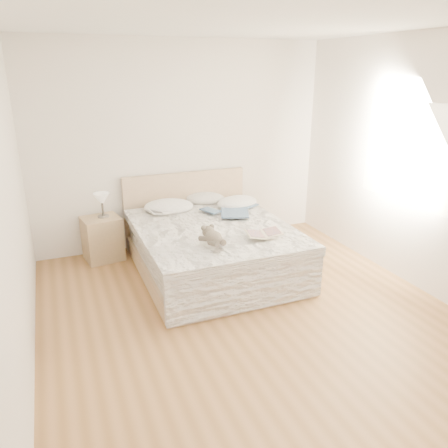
{
  "coord_description": "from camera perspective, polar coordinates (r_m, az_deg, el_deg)",
  "views": [
    {
      "loc": [
        -1.67,
        -3.38,
        2.32
      ],
      "look_at": [
        0.12,
        1.05,
        0.62
      ],
      "focal_mm": 35.0,
      "sensor_mm": 36.0,
      "label": 1
    }
  ],
  "objects": [
    {
      "name": "wall_back",
      "position": [
        5.96,
        -5.45,
        10.12
      ],
      "size": [
        4.0,
        0.02,
        2.7
      ],
      "primitive_type": "cube",
      "color": "white",
      "rests_on": "ground"
    },
    {
      "name": "wall_left",
      "position": [
        3.54,
        -26.41,
        1.56
      ],
      "size": [
        0.02,
        4.5,
        2.7
      ],
      "primitive_type": "cube",
      "color": "white",
      "rests_on": "ground"
    },
    {
      "name": "floor",
      "position": [
        4.43,
        3.74,
        -12.06
      ],
      "size": [
        4.0,
        4.5,
        0.0
      ],
      "primitive_type": "cube",
      "color": "brown",
      "rests_on": "ground"
    },
    {
      "name": "pillow_left",
      "position": [
        5.7,
        -7.23,
        2.28
      ],
      "size": [
        0.72,
        0.57,
        0.19
      ],
      "primitive_type": "ellipsoid",
      "rotation": [
        0.0,
        0.0,
        -0.22
      ],
      "color": "white",
      "rests_on": "bed"
    },
    {
      "name": "childrens_book",
      "position": [
        4.77,
        5.22,
        -1.28
      ],
      "size": [
        0.45,
        0.34,
        0.03
      ],
      "primitive_type": "cube",
      "rotation": [
        0.0,
        0.0,
        -0.18
      ],
      "color": "#F9E8C6",
      "rests_on": "bed"
    },
    {
      "name": "bed",
      "position": [
        5.27,
        -1.76,
        -2.89
      ],
      "size": [
        1.72,
        2.14,
        1.0
      ],
      "color": "tan",
      "rests_on": "floor"
    },
    {
      "name": "blouse",
      "position": [
        5.49,
        1.39,
        1.64
      ],
      "size": [
        0.7,
        0.72,
        0.02
      ],
      "primitive_type": null,
      "rotation": [
        0.0,
        0.0,
        -0.37
      ],
      "color": "#395274",
      "rests_on": "bed"
    },
    {
      "name": "pillow_right",
      "position": [
        5.82,
        1.73,
        2.8
      ],
      "size": [
        0.66,
        0.53,
        0.17
      ],
      "primitive_type": "ellipsoid",
      "rotation": [
        0.0,
        0.0,
        0.22
      ],
      "color": "white",
      "rests_on": "bed"
    },
    {
      "name": "ceiling",
      "position": [
        3.79,
        4.73,
        25.27
      ],
      "size": [
        4.0,
        4.5,
        0.0
      ],
      "primitive_type": "cube",
      "color": "white",
      "rests_on": "ground"
    },
    {
      "name": "table_lamp",
      "position": [
        5.65,
        -15.67,
        3.03
      ],
      "size": [
        0.23,
        0.23,
        0.31
      ],
      "color": "#514A45",
      "rests_on": "nightstand"
    },
    {
      "name": "nightstand",
      "position": [
        5.78,
        -15.57,
        -1.84
      ],
      "size": [
        0.51,
        0.47,
        0.56
      ],
      "primitive_type": "cube",
      "rotation": [
        0.0,
        0.0,
        0.16
      ],
      "color": "tan",
      "rests_on": "floor"
    },
    {
      "name": "pillow_middle",
      "position": [
        6.02,
        -2.46,
        3.36
      ],
      "size": [
        0.64,
        0.56,
        0.16
      ],
      "primitive_type": "ellipsoid",
      "rotation": [
        0.0,
        0.0,
        -0.43
      ],
      "color": "silver",
      "rests_on": "bed"
    },
    {
      "name": "window",
      "position": [
        5.26,
        22.78,
        8.55
      ],
      "size": [
        0.02,
        1.3,
        1.1
      ],
      "primitive_type": "cube",
      "color": "white",
      "rests_on": "wall_right"
    },
    {
      "name": "photo_book",
      "position": [
        5.53,
        -8.07,
        1.57
      ],
      "size": [
        0.31,
        0.23,
        0.02
      ],
      "primitive_type": "cube",
      "rotation": [
        0.0,
        0.0,
        0.07
      ],
      "color": "white",
      "rests_on": "bed"
    },
    {
      "name": "wall_right",
      "position": [
        5.08,
        25.06,
        6.74
      ],
      "size": [
        0.02,
        4.5,
        2.7
      ],
      "primitive_type": "cube",
      "color": "white",
      "rests_on": "ground"
    },
    {
      "name": "teddy_bear",
      "position": [
        4.45,
        -1.36,
        -2.47
      ],
      "size": [
        0.26,
        0.33,
        0.16
      ],
      "primitive_type": null,
      "rotation": [
        0.0,
        0.0,
        0.15
      ],
      "color": "#695E50",
      "rests_on": "bed"
    }
  ]
}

